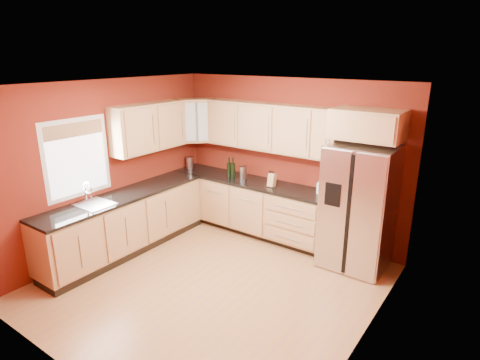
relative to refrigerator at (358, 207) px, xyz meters
The scene contains 23 objects.
floor 2.29m from the refrigerator, 129.72° to the right, with size 4.00×4.00×0.00m, color #AA7E42.
ceiling 2.72m from the refrigerator, 129.72° to the right, with size 4.00×4.00×0.00m, color white.
wall_back 1.46m from the refrigerator, 164.48° to the left, with size 4.00×0.04×2.60m, color maroon.
wall_front 3.89m from the refrigerator, 110.43° to the right, with size 4.00×0.04×2.60m, color maroon.
wall_left 3.75m from the refrigerator, 154.12° to the right, with size 0.04×4.00×2.60m, color maroon.
wall_right 1.80m from the refrigerator, 68.20° to the right, with size 0.04×4.00×2.60m, color maroon.
base_cabinets_back 1.95m from the refrigerator, behind, with size 2.90×0.60×0.88m, color #AA8453.
base_cabinets_left 3.49m from the refrigerator, 151.95° to the right, with size 0.60×2.80×0.88m, color #AA8453.
countertop_back 1.90m from the refrigerator, behind, with size 2.90×0.62×0.04m, color black.
countertop_left 3.45m from the refrigerator, 151.87° to the right, with size 0.62×2.80×0.04m, color black.
upper_cabinets_back 1.87m from the refrigerator, behind, with size 2.30×0.33×0.75m, color #AA8453.
upper_cabinets_left 3.44m from the refrigerator, 164.22° to the right, with size 0.33×1.35×0.75m, color #AA8453.
corner_upper_cabinet 3.16m from the refrigerator, behind, with size 0.62×0.33×0.75m, color #AA8453.
over_fridge_cabinet 1.16m from the refrigerator, 90.00° to the left, with size 0.92×0.60×0.40m, color #AA8453.
refrigerator is the anchor object (origin of this frame).
window 4.01m from the refrigerator, 147.46° to the right, with size 0.03×0.90×1.00m, color white.
sink_faucet 3.71m from the refrigerator, 145.05° to the right, with size 0.50×0.42×0.30m, color white, non-canonical shape.
canister_left 3.20m from the refrigerator, behind, with size 0.13×0.13×0.22m, color #AAAAAE.
canister_right 2.05m from the refrigerator, behind, with size 0.13×0.13×0.21m, color #AAAAAE.
wine_bottle_a 2.22m from the refrigerator, behind, with size 0.08×0.08×0.35m, color black, non-canonical shape.
wine_bottle_b 2.31m from the refrigerator, behind, with size 0.07×0.07×0.33m, color black, non-canonical shape.
knife_block 1.43m from the refrigerator, behind, with size 0.11×0.10×0.21m, color tan.
soap_dispenser 0.69m from the refrigerator, 169.39° to the left, with size 0.07×0.07×0.20m, color white.
Camera 1 is at (3.03, -3.61, 2.95)m, focal length 30.00 mm.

